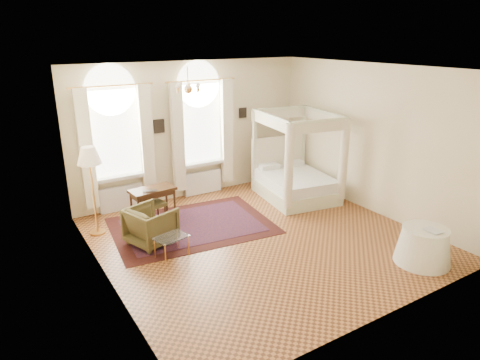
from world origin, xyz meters
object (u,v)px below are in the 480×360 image
object	(u,v)px
nightstand	(286,168)
stool	(156,205)
canopy_bed	(296,179)
armchair	(151,225)
side_table	(423,246)
writing_desk	(153,193)
floor_lamp	(89,160)
coffee_table	(171,239)

from	to	relation	value
nightstand	stool	world-z (taller)	nightstand
canopy_bed	stool	distance (m)	3.51
armchair	side_table	distance (m)	5.03
writing_desk	floor_lamp	xyz separation A→B (m)	(-1.24, -0.04, 0.94)
nightstand	stool	size ratio (longest dim) A/B	1.49
canopy_bed	floor_lamp	bearing A→B (deg)	173.37
stool	floor_lamp	size ratio (longest dim) A/B	0.24
writing_desk	side_table	size ratio (longest dim) A/B	1.03
stool	side_table	size ratio (longest dim) A/B	0.46
canopy_bed	coffee_table	xyz separation A→B (m)	(-3.83, -1.17, -0.12)
armchair	floor_lamp	distance (m)	1.75
floor_lamp	coffee_table	bearing A→B (deg)	-62.21
side_table	stool	bearing A→B (deg)	128.58
side_table	floor_lamp	bearing A→B (deg)	137.24
canopy_bed	armchair	xyz separation A→B (m)	(-3.94, -0.47, -0.11)
canopy_bed	side_table	world-z (taller)	canopy_bed
writing_desk	side_table	world-z (taller)	writing_desk
stool	coffee_table	world-z (taller)	stool
canopy_bed	side_table	xyz separation A→B (m)	(-0.11, -3.72, -0.16)
writing_desk	nightstand	bearing A→B (deg)	8.78
writing_desk	stool	xyz separation A→B (m)	(0.02, -0.10, -0.26)
stool	armchair	size ratio (longest dim) A/B	0.54
writing_desk	side_table	distance (m)	5.49
writing_desk	stool	distance (m)	0.28
armchair	canopy_bed	bearing A→B (deg)	-102.06
nightstand	side_table	distance (m)	5.02
stool	canopy_bed	bearing A→B (deg)	-8.06
nightstand	floor_lamp	world-z (taller)	floor_lamp
nightstand	armchair	distance (m)	4.91
nightstand	floor_lamp	xyz separation A→B (m)	(-5.40, -0.68, 1.22)
stool	floor_lamp	distance (m)	1.74
writing_desk	coffee_table	world-z (taller)	writing_desk
canopy_bed	armchair	world-z (taller)	canopy_bed
stool	coffee_table	size ratio (longest dim) A/B	0.67
stool	side_table	xyz separation A→B (m)	(3.36, -4.21, -0.03)
canopy_bed	writing_desk	xyz separation A→B (m)	(-3.49, 0.59, 0.13)
armchair	side_table	world-z (taller)	armchair
armchair	floor_lamp	size ratio (longest dim) A/B	0.45
stool	armchair	distance (m)	1.07
floor_lamp	side_table	xyz separation A→B (m)	(4.62, -4.27, -1.23)
stool	side_table	world-z (taller)	side_table
armchair	side_table	size ratio (longest dim) A/B	0.84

